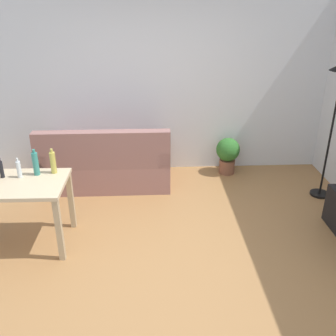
{
  "coord_description": "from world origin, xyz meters",
  "views": [
    {
      "loc": [
        -0.09,
        -3.48,
        2.59
      ],
      "look_at": [
        0.1,
        0.5,
        0.75
      ],
      "focal_mm": 41.08,
      "sensor_mm": 36.0,
      "label": 1
    }
  ],
  "objects": [
    {
      "name": "wall_rear",
      "position": [
        0.0,
        2.2,
        1.35
      ],
      "size": [
        5.2,
        0.1,
        2.7
      ],
      "primitive_type": "cube",
      "color": "silver",
      "rests_on": "ground_plane"
    },
    {
      "name": "desk",
      "position": [
        -1.6,
        0.2,
        0.65
      ],
      "size": [
        1.21,
        0.72,
        0.76
      ],
      "rotation": [
        0.0,
        0.0,
        -0.02
      ],
      "color": "#C6B28E",
      "rests_on": "ground_plane"
    },
    {
      "name": "bottle_tall",
      "position": [
        -1.34,
        0.38,
        0.89
      ],
      "size": [
        0.07,
        0.07,
        0.3
      ],
      "color": "teal",
      "rests_on": "desk"
    },
    {
      "name": "ground_plane",
      "position": [
        0.0,
        0.0,
        -0.01
      ],
      "size": [
        5.2,
        4.4,
        0.02
      ],
      "primitive_type": "cube",
      "color": "#9E7042"
    },
    {
      "name": "bottle_squat",
      "position": [
        -1.16,
        0.42,
        0.89
      ],
      "size": [
        0.06,
        0.06,
        0.28
      ],
      "color": "#BCB24C",
      "rests_on": "desk"
    },
    {
      "name": "potted_plant",
      "position": [
        1.08,
        1.9,
        0.33
      ],
      "size": [
        0.36,
        0.36,
        0.57
      ],
      "color": "brown",
      "rests_on": "ground_plane"
    },
    {
      "name": "couch",
      "position": [
        -0.74,
        1.59,
        0.31
      ],
      "size": [
        1.81,
        0.84,
        0.92
      ],
      "rotation": [
        0.0,
        0.0,
        3.14
      ],
      "color": "#996B66",
      "rests_on": "ground_plane"
    },
    {
      "name": "bottle_clear",
      "position": [
        -1.51,
        0.32,
        0.86
      ],
      "size": [
        0.05,
        0.05,
        0.23
      ],
      "color": "silver",
      "rests_on": "desk"
    },
    {
      "name": "bottle_dark",
      "position": [
        -1.69,
        0.32,
        0.86
      ],
      "size": [
        0.04,
        0.04,
        0.23
      ],
      "color": "black",
      "rests_on": "desk"
    }
  ]
}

